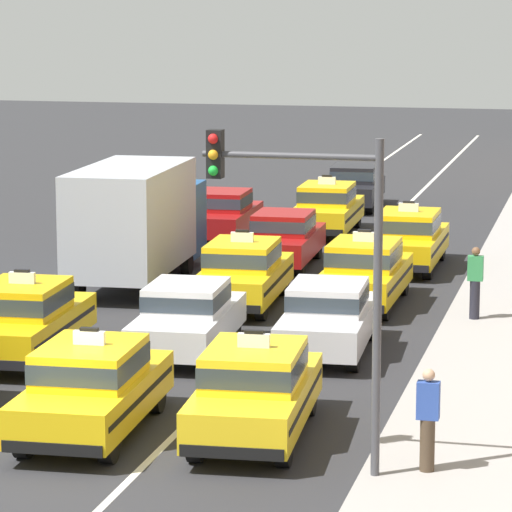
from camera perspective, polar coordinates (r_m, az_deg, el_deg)
ground_plane at (r=25.03m, az=-7.84°, el=-7.77°), size 160.00×160.00×0.00m
lane_stripe_left_center at (r=44.07m, az=-0.25°, el=0.11°), size 0.14×80.00×0.01m
lane_stripe_center_right at (r=43.42m, az=3.86°, el=-0.07°), size 0.14×80.00×0.01m
taxi_left_second at (r=31.51m, az=-9.00°, el=-2.42°), size 2.06×4.65×1.96m
box_truck_left_third at (r=39.22m, az=-4.61°, el=1.46°), size 2.55×7.06×3.27m
sedan_left_fourth at (r=46.45m, az=-1.30°, el=1.68°), size 1.92×4.36×1.58m
taxi_center_nearest at (r=25.93m, az=-6.41°, el=-5.08°), size 2.02×4.64×1.96m
sedan_center_second at (r=31.53m, az=-2.70°, el=-2.36°), size 2.00×4.39×1.58m
taxi_center_third at (r=36.34m, az=-0.51°, el=-0.63°), size 2.03×4.64×1.96m
sedan_center_fourth at (r=41.80m, az=1.09°, el=0.74°), size 1.92×4.36×1.58m
taxi_center_fifth at (r=47.53m, az=2.79°, el=1.90°), size 1.94×4.61×1.96m
sedan_center_sixth at (r=53.55m, az=3.87°, el=2.77°), size 1.96×4.38×1.58m
taxi_right_nearest at (r=25.58m, az=-0.05°, el=-5.22°), size 2.11×4.67×1.96m
sedan_right_second at (r=31.56m, az=2.83°, el=-2.34°), size 1.99×4.39×1.58m
taxi_right_third at (r=36.48m, az=4.25°, el=-0.62°), size 1.84×4.57×1.96m
taxi_right_fourth at (r=41.66m, az=5.97°, el=0.69°), size 1.83×4.56×1.96m
pedestrian_near_crosswalk at (r=23.54m, az=6.72°, el=-6.34°), size 0.36×0.24×1.68m
pedestrian_mid_block at (r=34.67m, az=8.54°, el=-1.03°), size 0.36×0.24×1.71m
traffic_light_pole at (r=22.77m, az=2.39°, el=0.45°), size 2.87×0.33×5.58m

